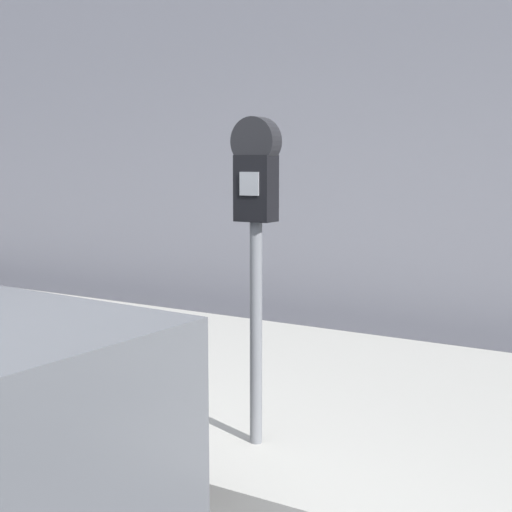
# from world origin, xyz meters

# --- Properties ---
(sidewalk) EXTENTS (24.00, 2.80, 0.13)m
(sidewalk) POSITION_xyz_m (0.00, 2.20, 0.07)
(sidewalk) COLOR #ADAAA3
(sidewalk) RESTS_ON ground_plane
(parking_meter) EXTENTS (0.22, 0.12, 1.54)m
(parking_meter) POSITION_xyz_m (0.55, 1.29, 1.24)
(parking_meter) COLOR slate
(parking_meter) RESTS_ON sidewalk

